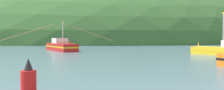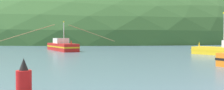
{
  "view_description": "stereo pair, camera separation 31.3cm",
  "coord_description": "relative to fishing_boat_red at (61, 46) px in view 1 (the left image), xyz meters",
  "views": [
    {
      "loc": [
        0.15,
        0.55,
        2.23
      ],
      "look_at": [
        -1.68,
        29.78,
        1.4
      ],
      "focal_mm": 40.97,
      "sensor_mm": 36.0,
      "label": 1
    },
    {
      "loc": [
        0.46,
        0.57,
        2.23
      ],
      "look_at": [
        -1.68,
        29.78,
        1.4
      ],
      "focal_mm": 40.97,
      "sensor_mm": 36.0,
      "label": 2
    }
  ],
  "objects": [
    {
      "name": "hill_far_right",
      "position": [
        -15.29,
        103.77,
        -0.79
      ],
      "size": [
        199.56,
        159.65,
        66.85
      ],
      "primitive_type": "ellipsoid",
      "color": "#386633",
      "rests_on": "ground"
    },
    {
      "name": "fishing_boat_red",
      "position": [
        0.0,
        0.0,
        0.0
      ],
      "size": [
        17.94,
        11.46,
        5.06
      ],
      "rotation": [
        0.0,
        0.0,
        5.25
      ],
      "color": "red",
      "rests_on": "ground"
    },
    {
      "name": "hill_far_center",
      "position": [
        3.93,
        121.5,
        -0.79
      ],
      "size": [
        90.94,
        72.75,
        52.0
      ],
      "primitive_type": "ellipsoid",
      "color": "#2D562D",
      "rests_on": "ground"
    },
    {
      "name": "channel_buoy",
      "position": [
        7.72,
        -33.83,
        -0.22
      ],
      "size": [
        0.62,
        0.62,
        1.41
      ],
      "color": "red",
      "rests_on": "ground"
    }
  ]
}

